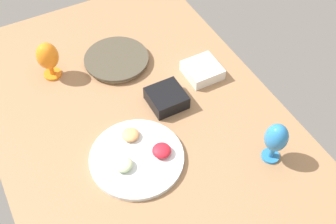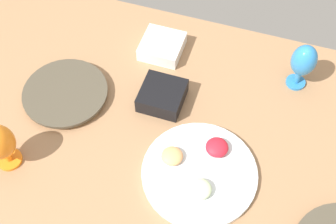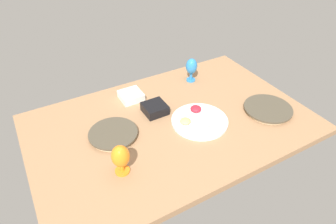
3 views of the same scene
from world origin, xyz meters
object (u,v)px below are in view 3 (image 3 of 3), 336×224
object	(u,v)px
square_bowl_white	(131,95)
square_bowl_black	(155,108)
fruit_platter	(199,120)
hurricane_glass_blue	(191,67)
hurricane_glass_orange	(121,157)
dinner_plate_left	(268,109)
dinner_plate_right	(113,134)

from	to	relation	value
square_bowl_white	square_bowl_black	size ratio (longest dim) A/B	1.02
fruit_platter	hurricane_glass_blue	distance (cm)	47.18
hurricane_glass_orange	square_bowl_white	xyz separation A→B (cm)	(-28.45, -53.95, -7.20)
square_bowl_white	hurricane_glass_orange	bearing A→B (deg)	62.19
dinner_plate_left	fruit_platter	size ratio (longest dim) A/B	0.88
dinner_plate_right	hurricane_glass_orange	size ratio (longest dim) A/B	1.65
dinner_plate_right	fruit_platter	xyz separation A→B (cm)	(-47.76, 13.20, -0.13)
dinner_plate_right	hurricane_glass_blue	world-z (taller)	hurricane_glass_blue
dinner_plate_left	square_bowl_black	size ratio (longest dim) A/B	2.18
hurricane_glass_orange	hurricane_glass_blue	distance (cm)	91.86
dinner_plate_right	square_bowl_white	size ratio (longest dim) A/B	1.97
dinner_plate_left	dinner_plate_right	world-z (taller)	same
dinner_plate_right	square_bowl_white	world-z (taller)	square_bowl_white
square_bowl_black	square_bowl_white	bearing A→B (deg)	-71.32
dinner_plate_left	hurricane_glass_blue	distance (cm)	57.86
dinner_plate_right	fruit_platter	size ratio (longest dim) A/B	0.82
dinner_plate_left	square_bowl_black	bearing A→B (deg)	-28.53
hurricane_glass_orange	square_bowl_white	size ratio (longest dim) A/B	1.19
dinner_plate_left	hurricane_glass_blue	bearing A→B (deg)	-68.06
fruit_platter	hurricane_glass_orange	size ratio (longest dim) A/B	2.02
dinner_plate_right	square_bowl_black	world-z (taller)	square_bowl_black
hurricane_glass_orange	hurricane_glass_blue	xyz separation A→B (cm)	(-74.25, -54.07, 0.72)
fruit_platter	square_bowl_black	bearing A→B (deg)	-49.43
dinner_plate_right	square_bowl_black	xyz separation A→B (cm)	(-29.74, -7.85, 1.71)
dinner_plate_left	square_bowl_black	distance (cm)	68.74
hurricane_glass_blue	square_bowl_white	distance (cm)	46.47
dinner_plate_right	square_bowl_white	bearing A→B (deg)	-129.48
hurricane_glass_orange	fruit_platter	bearing A→B (deg)	-166.42
square_bowl_white	dinner_plate_left	bearing A→B (deg)	141.79
dinner_plate_left	square_bowl_white	world-z (taller)	square_bowl_white
dinner_plate_right	hurricane_glass_orange	xyz separation A→B (cm)	(5.49, 26.06, 8.43)
dinner_plate_left	square_bowl_white	distance (cm)	85.46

